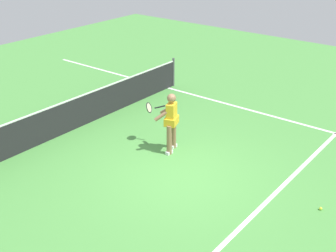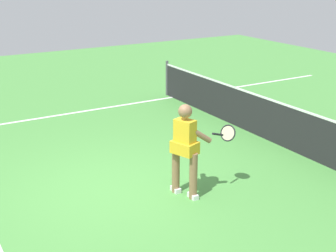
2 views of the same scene
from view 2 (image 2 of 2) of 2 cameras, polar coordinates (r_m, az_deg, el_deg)
The scene contains 4 objects.
ground_plane at distance 8.06m, azimuth -6.90°, elevation -7.52°, with size 27.13×27.13×0.00m, color #4C9342.
sideline_left_marking at distance 11.97m, azimuth -15.51°, elevation 0.90°, with size 0.10×18.87×0.01m, color white.
court_net at distance 9.92m, azimuth 13.81°, elevation 0.14°, with size 9.52×0.08×1.00m.
tennis_player at distance 7.46m, azimuth 2.25°, elevation -2.50°, with size 0.66×1.10×1.55m.
Camera 2 is at (6.66, -2.80, 3.58)m, focal length 50.07 mm.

